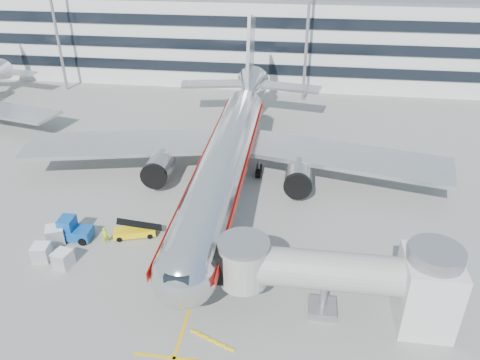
# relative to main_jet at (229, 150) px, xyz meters

# --- Properties ---
(ground) EXTENTS (180.00, 180.00, 0.00)m
(ground) POSITION_rel_main_jet_xyz_m (0.00, -11.72, -4.23)
(ground) COLOR gray
(ground) RESTS_ON ground
(lead_in_line) EXTENTS (0.25, 70.00, 0.01)m
(lead_in_line) POSITION_rel_main_jet_xyz_m (0.00, -1.72, -4.23)
(lead_in_line) COLOR #EEB20C
(lead_in_line) RESTS_ON ground
(stop_bar) EXTENTS (6.00, 0.25, 0.01)m
(stop_bar) POSITION_rel_main_jet_xyz_m (0.00, -25.72, -4.23)
(stop_bar) COLOR #EEB20C
(stop_bar) RESTS_ON ground
(main_jet) EXTENTS (50.95, 48.70, 16.06)m
(main_jet) POSITION_rel_main_jet_xyz_m (0.00, 0.00, 0.00)
(main_jet) COLOR silver
(main_jet) RESTS_ON ground
(jet_bridge) EXTENTS (17.80, 4.50, 7.00)m
(jet_bridge) POSITION_rel_main_jet_xyz_m (12.18, -19.72, -0.36)
(jet_bridge) COLOR silver
(jet_bridge) RESTS_ON ground
(terminal) EXTENTS (150.00, 24.25, 15.60)m
(terminal) POSITION_rel_main_jet_xyz_m (0.00, 46.23, 3.57)
(terminal) COLOR silver
(terminal) RESTS_ON ground
(light_mast_west) EXTENTS (2.40, 1.20, 25.45)m
(light_mast_west) POSITION_rel_main_jet_xyz_m (-35.00, 30.28, 10.64)
(light_mast_west) COLOR gray
(light_mast_west) RESTS_ON ground
(light_mast_centre) EXTENTS (2.40, 1.20, 25.45)m
(light_mast_centre) POSITION_rel_main_jet_xyz_m (8.00, 30.28, 10.64)
(light_mast_centre) COLOR gray
(light_mast_centre) RESTS_ON ground
(belt_loader) EXTENTS (4.33, 2.62, 2.03)m
(belt_loader) POSITION_rel_main_jet_xyz_m (-7.59, -11.95, -3.66)
(belt_loader) COLOR yellow
(belt_loader) RESTS_ON ground
(baggage_tug) EXTENTS (3.19, 2.07, 2.37)m
(baggage_tug) POSITION_rel_main_jet_xyz_m (-13.31, -13.18, -3.20)
(baggage_tug) COLOR #0E499C
(baggage_tug) RESTS_ON ground
(cargo_container_left) EXTENTS (1.66, 1.66, 1.59)m
(cargo_container_left) POSITION_rel_main_jet_xyz_m (-14.76, -16.59, -3.44)
(cargo_container_left) COLOR silver
(cargo_container_left) RESTS_ON ground
(cargo_container_right) EXTENTS (2.16, 2.16, 1.74)m
(cargo_container_right) POSITION_rel_main_jet_xyz_m (-14.73, -13.94, -3.36)
(cargo_container_right) COLOR silver
(cargo_container_right) RESTS_ON ground
(cargo_container_front) EXTENTS (1.75, 1.75, 1.56)m
(cargo_container_front) POSITION_rel_main_jet_xyz_m (-12.42, -17.18, -3.45)
(cargo_container_front) COLOR silver
(cargo_container_front) RESTS_ON ground
(ramp_worker) EXTENTS (0.76, 0.73, 1.75)m
(ramp_worker) POSITION_rel_main_jet_xyz_m (-9.94, -13.42, -3.36)
(ramp_worker) COLOR #B3DC17
(ramp_worker) RESTS_ON ground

